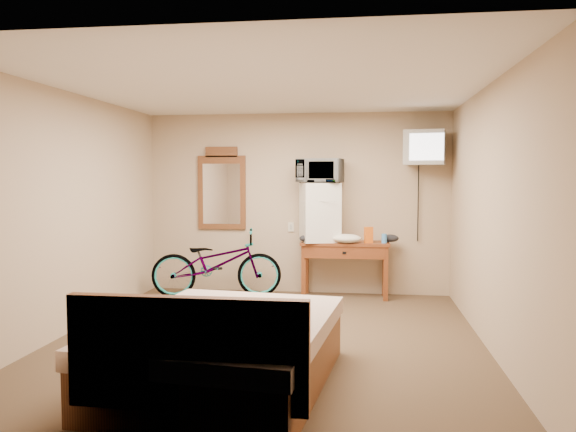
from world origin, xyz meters
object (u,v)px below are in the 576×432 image
at_px(bed, 223,350).
at_px(microwave, 320,171).
at_px(wall_mirror, 222,189).
at_px(crt_television, 425,148).
at_px(desk, 345,252).
at_px(mini_fridge, 320,212).
at_px(bicycle, 217,263).
at_px(blue_cup, 384,238).

bearing_deg(bed, microwave, 82.17).
bearing_deg(wall_mirror, bed, -75.52).
bearing_deg(microwave, wall_mirror, 179.62).
height_order(microwave, crt_television, crt_television).
height_order(desk, mini_fridge, mini_fridge).
bearing_deg(mini_fridge, microwave, 56.30).
bearing_deg(bicycle, blue_cup, -97.42).
relative_size(desk, bed, 0.54).
relative_size(desk, mini_fridge, 1.49).
xyz_separation_m(wall_mirror, bed, (0.94, -3.65, -1.15)).
relative_size(mini_fridge, wall_mirror, 0.68).
relative_size(microwave, bicycle, 0.34).
xyz_separation_m(mini_fridge, bed, (-0.47, -3.42, -0.85)).
relative_size(bicycle, bed, 0.79).
xyz_separation_m(crt_television, bicycle, (-2.74, -0.20, -1.54)).
distance_m(desk, mini_fridge, 0.63).
relative_size(wall_mirror, bed, 0.53).
height_order(desk, wall_mirror, wall_mirror).
height_order(mini_fridge, bicycle, mini_fridge).
relative_size(microwave, bed, 0.27).
xyz_separation_m(mini_fridge, blue_cup, (0.86, -0.08, -0.33)).
xyz_separation_m(blue_cup, wall_mirror, (-2.27, 0.31, 0.63)).
distance_m(desk, bed, 3.49).
bearing_deg(bicycle, microwave, -91.85).
distance_m(mini_fridge, microwave, 0.56).
distance_m(microwave, wall_mirror, 1.45).
distance_m(crt_television, bed, 4.22).
relative_size(microwave, crt_television, 0.92).
bearing_deg(wall_mirror, blue_cup, -7.74).
bearing_deg(microwave, mini_fridge, -114.84).
bearing_deg(bed, desk, 76.51).
xyz_separation_m(microwave, blue_cup, (0.86, -0.08, -0.89)).
bearing_deg(bicycle, crt_television, -96.94).
distance_m(microwave, bicycle, 1.87).
distance_m(wall_mirror, bed, 3.94).
bearing_deg(desk, bicycle, -173.73).
bearing_deg(microwave, desk, 2.43).
distance_m(mini_fridge, crt_television, 1.61).
xyz_separation_m(desk, wall_mirror, (-1.75, 0.27, 0.83)).
xyz_separation_m(desk, mini_fridge, (-0.34, 0.04, 0.53)).
xyz_separation_m(mini_fridge, wall_mirror, (-1.41, 0.23, 0.30)).
bearing_deg(bed, bicycle, 105.82).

